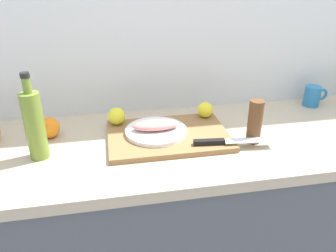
# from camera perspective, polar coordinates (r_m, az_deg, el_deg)

# --- Properties ---
(back_wall) EXTENTS (3.20, 0.05, 2.50)m
(back_wall) POSITION_cam_1_polar(r_m,az_deg,el_deg) (1.45, 3.21, 16.51)
(back_wall) COLOR silver
(back_wall) RESTS_ON ground_plane
(kitchen_counter) EXTENTS (2.00, 0.60, 0.90)m
(kitchen_counter) POSITION_cam_1_polar(r_m,az_deg,el_deg) (1.52, 5.43, -17.04)
(kitchen_counter) COLOR #4C5159
(kitchen_counter) RESTS_ON ground_plane
(cutting_board) EXTENTS (0.45, 0.31, 0.02)m
(cutting_board) POSITION_cam_1_polar(r_m,az_deg,el_deg) (1.25, 0.00, -1.65)
(cutting_board) COLOR olive
(cutting_board) RESTS_ON kitchen_counter
(white_plate) EXTENTS (0.23, 0.23, 0.01)m
(white_plate) POSITION_cam_1_polar(r_m,az_deg,el_deg) (1.24, -2.06, -0.88)
(white_plate) COLOR white
(white_plate) RESTS_ON cutting_board
(fish_fillet) EXTENTS (0.17, 0.07, 0.04)m
(fish_fillet) POSITION_cam_1_polar(r_m,az_deg,el_deg) (1.23, -2.08, 0.18)
(fish_fillet) COLOR tan
(fish_fillet) RESTS_ON white_plate
(chef_knife) EXTENTS (0.29, 0.06, 0.02)m
(chef_knife) POSITION_cam_1_polar(r_m,az_deg,el_deg) (1.18, 9.64, -2.65)
(chef_knife) COLOR silver
(chef_knife) RESTS_ON cutting_board
(lemon_0) EXTENTS (0.07, 0.07, 0.07)m
(lemon_0) POSITION_cam_1_polar(r_m,az_deg,el_deg) (1.31, -8.83, 1.68)
(lemon_0) COLOR yellow
(lemon_0) RESTS_ON cutting_board
(lemon_1) EXTENTS (0.06, 0.06, 0.06)m
(lemon_1) POSITION_cam_1_polar(r_m,az_deg,el_deg) (1.37, 6.43, 2.79)
(lemon_1) COLOR yellow
(lemon_1) RESTS_ON cutting_board
(olive_oil_bottle) EXTENTS (0.06, 0.06, 0.30)m
(olive_oil_bottle) POSITION_cam_1_polar(r_m,az_deg,el_deg) (1.16, -22.05, 0.25)
(olive_oil_bottle) COLOR olive
(olive_oil_bottle) RESTS_ON kitchen_counter
(coffee_mug_2) EXTENTS (0.11, 0.07, 0.09)m
(coffee_mug_2) POSITION_cam_1_polar(r_m,az_deg,el_deg) (1.66, 23.68, 4.77)
(coffee_mug_2) COLOR #2672B2
(coffee_mug_2) RESTS_ON kitchen_counter
(orange_1) EXTENTS (0.08, 0.08, 0.08)m
(orange_1) POSITION_cam_1_polar(r_m,az_deg,el_deg) (1.32, -19.83, -0.27)
(orange_1) COLOR orange
(orange_1) RESTS_ON kitchen_counter
(pepper_mill) EXTENTS (0.05, 0.05, 0.16)m
(pepper_mill) POSITION_cam_1_polar(r_m,az_deg,el_deg) (1.23, 14.75, 0.71)
(pepper_mill) COLOR brown
(pepper_mill) RESTS_ON kitchen_counter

